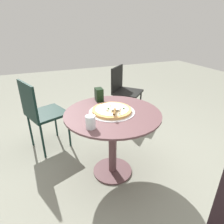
{
  "coord_description": "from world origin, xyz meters",
  "views": [
    {
      "loc": [
        -0.61,
        -1.47,
        1.43
      ],
      "look_at": [
        0.0,
        0.02,
        0.68
      ],
      "focal_mm": 31.01,
      "sensor_mm": 36.0,
      "label": 1
    }
  ],
  "objects": [
    {
      "name": "pizza_server",
      "position": [
        -0.0,
        -0.06,
        0.74
      ],
      "size": [
        0.14,
        0.21,
        0.02
      ],
      "color": "silver",
      "rests_on": "pizza_on_tray"
    },
    {
      "name": "pizza_on_tray",
      "position": [
        0.0,
        0.02,
        0.7
      ],
      "size": [
        0.42,
        0.42,
        0.05
      ],
      "color": "silver",
      "rests_on": "patio_table"
    },
    {
      "name": "patio_chair_far",
      "position": [
        -0.61,
        0.7,
        0.51
      ],
      "size": [
        0.52,
        0.52,
        0.87
      ],
      "color": "black",
      "rests_on": "ground"
    },
    {
      "name": "drinking_cup",
      "position": [
        -0.27,
        -0.2,
        0.74
      ],
      "size": [
        0.08,
        0.08,
        0.1
      ],
      "primitive_type": "cylinder",
      "color": "white",
      "rests_on": "patio_table"
    },
    {
      "name": "patio_chair_corner",
      "position": [
        0.66,
        1.14,
        0.49
      ],
      "size": [
        0.56,
        0.56,
        0.82
      ],
      "color": "black",
      "rests_on": "ground"
    },
    {
      "name": "ground_plane",
      "position": [
        0.0,
        0.0,
        0.0
      ],
      "size": [
        10.0,
        10.0,
        0.0
      ],
      "primitive_type": "plane",
      "color": "gray"
    },
    {
      "name": "napkin_dispenser",
      "position": [
        -0.02,
        0.32,
        0.75
      ],
      "size": [
        0.08,
        0.1,
        0.13
      ],
      "primitive_type": "cube",
      "rotation": [
        0.0,
        0.0,
        1.51
      ],
      "color": "black",
      "rests_on": "patio_table"
    },
    {
      "name": "patio_table",
      "position": [
        0.0,
        0.0,
        0.52
      ],
      "size": [
        0.89,
        0.89,
        0.68
      ],
      "color": "brown",
      "rests_on": "ground"
    }
  ]
}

